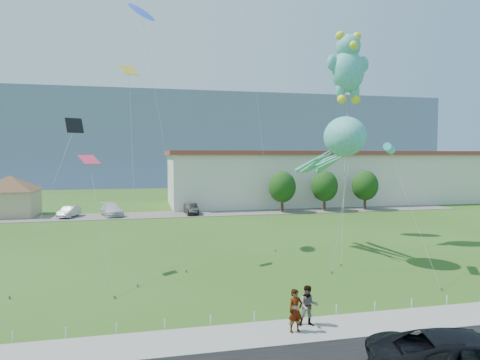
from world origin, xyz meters
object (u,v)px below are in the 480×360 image
at_px(warehouse, 356,176).
at_px(octopus_kite, 337,147).
at_px(parked_car_silver, 69,212).
at_px(teddy_bear_kite, 348,66).
at_px(parked_car_black, 191,209).
at_px(pavilion, 10,192).
at_px(pedestrian_right, 308,306).
at_px(parked_car_white, 112,210).
at_px(pedestrian_left, 295,311).

relative_size(warehouse, octopus_kite, 5.97).
bearing_deg(parked_car_silver, teddy_bear_kite, -23.31).
xyz_separation_m(parked_car_black, octopus_kite, (7.71, -25.84, 7.43)).
bearing_deg(teddy_bear_kite, pavilion, 143.99).
relative_size(warehouse, parked_car_black, 14.82).
height_order(pedestrian_right, parked_car_white, pedestrian_right).
xyz_separation_m(pedestrian_left, octopus_kite, (7.39, 11.68, 7.16)).
height_order(warehouse, octopus_kite, octopus_kite).
height_order(pedestrian_left, teddy_bear_kite, teddy_bear_kite).
xyz_separation_m(parked_car_black, teddy_bear_kite, (11.06, -20.68, 14.32)).
height_order(parked_car_silver, parked_car_white, parked_car_white).
relative_size(pavilion, pedestrian_left, 5.06).
distance_m(warehouse, pedestrian_left, 54.53).
distance_m(parked_car_white, parked_car_black, 9.83).
height_order(warehouse, pedestrian_right, warehouse).
relative_size(pavilion, parked_car_white, 1.77).
relative_size(pavilion, parked_car_silver, 2.31).
bearing_deg(octopus_kite, pedestrian_right, -120.54).
height_order(pedestrian_right, parked_car_silver, pedestrian_right).
distance_m(warehouse, parked_car_silver, 43.74).
relative_size(parked_car_white, parked_car_black, 1.26).
relative_size(pedestrian_left, parked_car_black, 0.44).
bearing_deg(parked_car_white, parked_car_silver, 166.42).
xyz_separation_m(pedestrian_left, parked_car_white, (-10.13, 38.26, -0.20)).
bearing_deg(pedestrian_left, parked_car_silver, 99.62).
bearing_deg(parked_car_black, warehouse, 16.11).
distance_m(pavilion, warehouse, 50.37).
bearing_deg(parked_car_black, octopus_kite, -75.81).
bearing_deg(octopus_kite, parked_car_black, 106.61).
bearing_deg(parked_car_black, pavilion, 168.87).
bearing_deg(octopus_kite, warehouse, 60.09).
xyz_separation_m(warehouse, pedestrian_left, (-27.64, -46.90, -3.12)).
height_order(pedestrian_left, parked_car_black, pedestrian_left).
relative_size(parked_car_black, teddy_bear_kite, 0.23).
bearing_deg(warehouse, teddy_bear_kite, -119.36).
distance_m(pavilion, parked_car_white, 12.71).
bearing_deg(pedestrian_left, parked_car_white, 92.87).
xyz_separation_m(pedestrian_left, parked_car_silver, (-15.06, 38.08, -0.29)).
bearing_deg(parked_car_black, parked_car_silver, 175.44).
bearing_deg(parked_car_white, octopus_kite, -72.33).
xyz_separation_m(parked_car_white, octopus_kite, (17.52, -26.58, 7.35)).
relative_size(octopus_kite, teddy_bear_kite, 0.57).
height_order(pavilion, parked_car_silver, pavilion).
xyz_separation_m(warehouse, parked_car_silver, (-42.70, -8.82, -3.41)).
height_order(warehouse, pedestrian_left, warehouse).
bearing_deg(pedestrian_right, parked_car_silver, 125.01).
xyz_separation_m(pedestrian_left, teddy_bear_kite, (10.73, 16.84, 14.05)).
relative_size(parked_car_black, octopus_kite, 0.40).
bearing_deg(warehouse, parked_car_white, -167.12).
distance_m(parked_car_white, teddy_bear_kite, 33.12).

